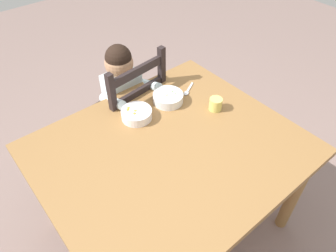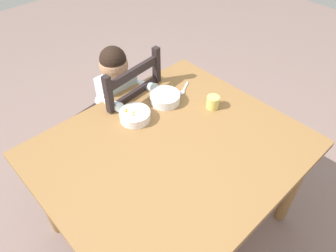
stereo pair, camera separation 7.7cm
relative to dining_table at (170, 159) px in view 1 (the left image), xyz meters
name	(u,v)px [view 1 (the left image)]	position (x,y,z in m)	size (l,w,h in m)	color
ground_plane	(170,222)	(0.00, 0.00, -0.63)	(8.00, 8.00, 0.00)	#7F6761
dining_table	(170,159)	(0.00, 0.00, 0.00)	(1.25, 1.07, 0.72)	olive
dining_chair	(128,115)	(0.11, 0.59, -0.16)	(0.46, 0.46, 0.95)	black
child_figure	(125,95)	(0.11, 0.58, 0.02)	(0.32, 0.31, 0.98)	silver
bowl_of_peas	(168,98)	(0.22, 0.29, 0.12)	(0.17, 0.17, 0.06)	white
bowl_of_carrots	(136,114)	(0.00, 0.29, 0.12)	(0.17, 0.17, 0.05)	white
spoon	(187,91)	(0.37, 0.28, 0.10)	(0.13, 0.08, 0.01)	silver
drinking_cup	(216,104)	(0.38, 0.07, 0.13)	(0.07, 0.07, 0.07)	#D9CB64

